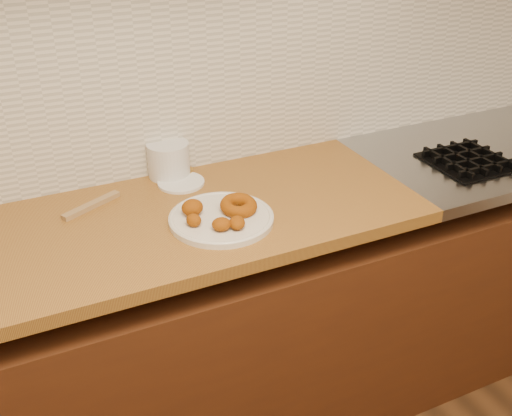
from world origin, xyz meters
name	(u,v)px	position (x,y,z in m)	size (l,w,h in m)	color
wall_back	(204,29)	(0.00, 2.00, 1.35)	(4.00, 0.02, 2.70)	#BEAD93
base_cabinet	(247,329)	(0.00, 1.69, 0.39)	(3.60, 0.60, 0.77)	#49230F
butcher_block	(24,256)	(-0.65, 1.69, 0.88)	(2.30, 0.62, 0.04)	olive
backsplash	(207,77)	(0.00, 1.99, 1.20)	(3.60, 0.02, 0.60)	beige
donut_plate	(221,219)	(-0.12, 1.60, 0.91)	(0.30, 0.30, 0.02)	silver
ring_donut	(238,205)	(-0.06, 1.61, 0.94)	(0.11, 0.11, 0.04)	#954600
fried_dough_chunks	(208,216)	(-0.16, 1.59, 0.94)	(0.16, 0.19, 0.05)	#954600
plastic_tub	(169,160)	(-0.16, 1.95, 0.96)	(0.14, 0.14, 0.11)	silver
tub_lid	(181,182)	(-0.14, 1.88, 0.90)	(0.15, 0.15, 0.01)	white
brass_jar_lid	(183,171)	(-0.11, 1.95, 0.91)	(0.07, 0.07, 0.01)	#B98C34
wooden_utensil	(92,205)	(-0.44, 1.84, 0.91)	(0.20, 0.02, 0.02)	#987548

